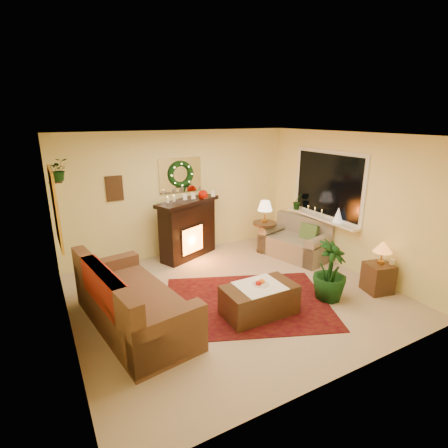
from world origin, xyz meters
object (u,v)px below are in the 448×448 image
loveseat (295,237)px  end_table_square (378,277)px  fireplace (188,232)px  coffee_table (259,301)px  side_table_round (264,238)px  sofa (134,298)px

loveseat → end_table_square: 1.93m
fireplace → end_table_square: fireplace is taller
end_table_square → coffee_table: size_ratio=0.46×
side_table_round → end_table_square: size_ratio=1.34×
coffee_table → loveseat: bearing=38.5°
fireplace → sofa: bearing=-153.1°
fireplace → side_table_round: bearing=-42.2°
fireplace → side_table_round: fireplace is taller
fireplace → loveseat: bearing=-51.5°
loveseat → coffee_table: bearing=-157.1°
sofa → fireplace: bearing=41.5°
side_table_round → coffee_table: size_ratio=0.61×
fireplace → side_table_round: 1.67m
loveseat → sofa: bearing=179.0°
fireplace → end_table_square: (2.20, -2.98, -0.28)m
loveseat → side_table_round: (-0.42, 0.53, -0.09)m
loveseat → end_table_square: size_ratio=2.80×
fireplace → loveseat: fireplace is taller
side_table_round → end_table_square: bearing=-75.5°
sofa → loveseat: sofa is taller
fireplace → coffee_table: 2.63m
end_table_square → side_table_round: bearing=104.5°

